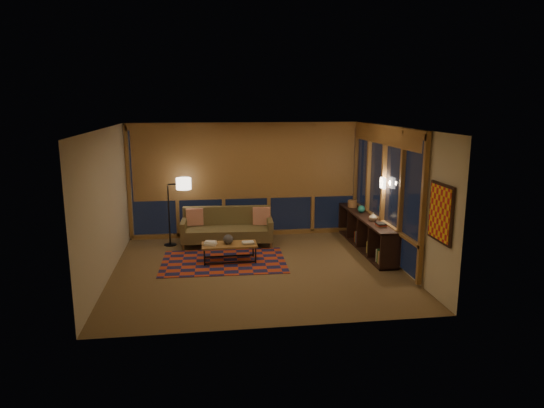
{
  "coord_description": "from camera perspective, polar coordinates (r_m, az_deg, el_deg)",
  "views": [
    {
      "loc": [
        -0.95,
        -8.86,
        3.17
      ],
      "look_at": [
        0.31,
        0.24,
        1.23
      ],
      "focal_mm": 32.0,
      "sensor_mm": 36.0,
      "label": 1
    }
  ],
  "objects": [
    {
      "name": "window_wall_right",
      "position": [
        10.29,
        12.88,
        1.47
      ],
      "size": [
        0.16,
        3.7,
        2.6
      ],
      "primitive_type": null,
      "color": "#AA783B",
      "rests_on": "walls"
    },
    {
      "name": "ceramic_pot",
      "position": [
        9.78,
        -5.18,
        -4.14
      ],
      "size": [
        0.25,
        0.25,
        0.2
      ],
      "primitive_type": "sphere",
      "rotation": [
        0.0,
        0.0,
        -0.32
      ],
      "color": "black",
      "rests_on": "coffee_table"
    },
    {
      "name": "bookshelf",
      "position": [
        10.81,
        10.95,
        -3.3
      ],
      "size": [
        0.4,
        2.92,
        0.73
      ],
      "primitive_type": null,
      "color": "black",
      "rests_on": "floor"
    },
    {
      "name": "ceiling",
      "position": [
        8.92,
        -1.81,
        8.93
      ],
      "size": [
        5.5,
        5.0,
        0.01
      ],
      "primitive_type": "cube",
      "color": "#EFE8C8",
      "rests_on": "walls"
    },
    {
      "name": "area_rug",
      "position": [
        9.89,
        -5.7,
        -6.76
      ],
      "size": [
        2.53,
        1.73,
        0.01
      ],
      "primitive_type": "cube",
      "rotation": [
        0.0,
        0.0,
        -0.03
      ],
      "color": "#B43A1C",
      "rests_on": "floor"
    },
    {
      "name": "wall_sconce",
      "position": [
        10.1,
        12.91,
        2.42
      ],
      "size": [
        0.12,
        0.18,
        0.22
      ],
      "primitive_type": null,
      "color": "white",
      "rests_on": "walls"
    },
    {
      "name": "shelf_book_stack",
      "position": [
        9.9,
        12.69,
        -2.4
      ],
      "size": [
        0.2,
        0.26,
        0.07
      ],
      "primitive_type": null,
      "rotation": [
        0.0,
        0.0,
        -0.13
      ],
      "color": "white",
      "rests_on": "bookshelf"
    },
    {
      "name": "walls",
      "position": [
        9.09,
        -1.76,
        0.4
      ],
      "size": [
        5.51,
        5.01,
        2.7
      ],
      "color": "beige",
      "rests_on": "floor"
    },
    {
      "name": "pillow_left",
      "position": [
        11.08,
        -9.09,
        -1.59
      ],
      "size": [
        0.39,
        0.15,
        0.38
      ],
      "primitive_type": null,
      "rotation": [
        0.0,
        0.0,
        0.06
      ],
      "color": "red",
      "rests_on": "sofa"
    },
    {
      "name": "floor_lamp",
      "position": [
        11.01,
        -12.04,
        -0.95
      ],
      "size": [
        0.56,
        0.42,
        1.52
      ],
      "primitive_type": null,
      "rotation": [
        0.0,
        0.0,
        0.2
      ],
      "color": "black",
      "rests_on": "floor"
    },
    {
      "name": "floor",
      "position": [
        9.46,
        -1.7,
        -7.64
      ],
      "size": [
        5.5,
        5.0,
        0.01
      ],
      "primitive_type": "cube",
      "color": "brown",
      "rests_on": "ground"
    },
    {
      "name": "vase",
      "position": [
        10.31,
        11.8,
        -1.48
      ],
      "size": [
        0.19,
        0.19,
        0.18
      ],
      "primitive_type": "imported",
      "rotation": [
        0.0,
        0.0,
        -0.14
      ],
      "color": "#B4A88E",
      "rests_on": "bookshelf"
    },
    {
      "name": "book_stack_b",
      "position": [
        9.79,
        -2.84,
        -4.53
      ],
      "size": [
        0.28,
        0.23,
        0.05
      ],
      "primitive_type": null,
      "rotation": [
        0.0,
        0.0,
        0.07
      ],
      "color": "white",
      "rests_on": "coffee_table"
    },
    {
      "name": "window_wall_back",
      "position": [
        11.47,
        -3.07,
        2.82
      ],
      "size": [
        5.3,
        0.16,
        2.6
      ],
      "primitive_type": null,
      "color": "#AA783B",
      "rests_on": "walls"
    },
    {
      "name": "basket",
      "position": [
        11.58,
        9.44,
        0.04
      ],
      "size": [
        0.26,
        0.26,
        0.16
      ],
      "primitive_type": "cylinder",
      "rotation": [
        0.0,
        0.0,
        -0.26
      ],
      "color": "#9C724E",
      "rests_on": "bookshelf"
    },
    {
      "name": "wall_art",
      "position": [
        8.09,
        19.2,
        -1.0
      ],
      "size": [
        0.06,
        0.74,
        0.94
      ],
      "primitive_type": null,
      "color": "red",
      "rests_on": "walls"
    },
    {
      "name": "pillow_right",
      "position": [
        11.03,
        -1.24,
        -1.47
      ],
      "size": [
        0.41,
        0.19,
        0.4
      ],
      "primitive_type": null,
      "rotation": [
        0.0,
        0.0,
        -0.16
      ],
      "color": "red",
      "rests_on": "sofa"
    },
    {
      "name": "teal_bowl",
      "position": [
        11.02,
        10.46,
        -0.59
      ],
      "size": [
        0.19,
        0.19,
        0.17
      ],
      "primitive_type": "sphere",
      "rotation": [
        0.0,
        0.0,
        0.18
      ],
      "color": "#1D756B",
      "rests_on": "bookshelf"
    },
    {
      "name": "sofa",
      "position": [
        10.89,
        -5.29,
        -2.78
      ],
      "size": [
        2.04,
        0.92,
        0.82
      ],
      "primitive_type": null,
      "rotation": [
        0.0,
        0.0,
        -0.06
      ],
      "color": "brown",
      "rests_on": "floor"
    },
    {
      "name": "coffee_table",
      "position": [
        9.86,
        -5.02,
        -5.73
      ],
      "size": [
        1.11,
        0.52,
        0.37
      ],
      "primitive_type": null,
      "rotation": [
        0.0,
        0.0,
        0.01
      ],
      "color": "#AA783B",
      "rests_on": "floor"
    },
    {
      "name": "book_stack_a",
      "position": [
        9.77,
        -7.27,
        -4.58
      ],
      "size": [
        0.32,
        0.28,
        0.08
      ],
      "primitive_type": null,
      "rotation": [
        0.0,
        0.0,
        -0.28
      ],
      "color": "white",
      "rests_on": "coffee_table"
    }
  ]
}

